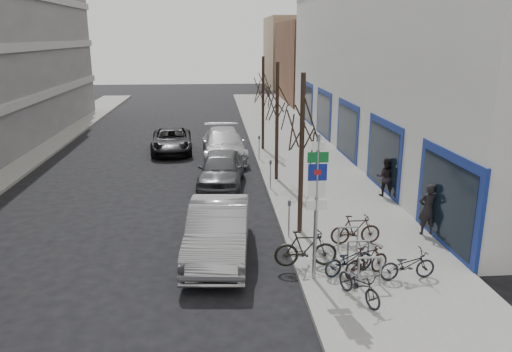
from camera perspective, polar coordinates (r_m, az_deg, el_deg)
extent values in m
plane|color=black|center=(14.00, -3.33, -12.50)|extent=(120.00, 120.00, 0.00)
cube|color=slate|center=(23.75, 6.89, -0.37)|extent=(5.00, 70.00, 0.15)
cube|color=#B7B7B2|center=(33.21, 27.03, 11.28)|extent=(20.00, 32.00, 10.00)
cube|color=brown|center=(54.04, 9.60, 12.75)|extent=(12.00, 14.00, 8.00)
cube|color=#937A5B|center=(68.75, 6.91, 13.86)|extent=(13.00, 12.00, 9.00)
cylinder|color=gray|center=(13.40, 6.86, -4.09)|extent=(0.10, 0.10, 4.20)
cube|color=white|center=(12.87, 7.15, 3.43)|extent=(0.35, 0.03, 0.22)
cube|color=#0C5926|center=(12.94, 7.10, 2.13)|extent=(0.55, 0.03, 0.28)
cube|color=navy|center=(13.04, 7.05, 0.42)|extent=(0.50, 0.03, 0.45)
cube|color=maroon|center=(13.03, 7.05, 0.41)|extent=(0.18, 0.02, 0.14)
cube|color=white|center=(13.16, 6.98, -1.47)|extent=(0.45, 0.03, 0.45)
cube|color=white|center=(13.30, 6.92, -3.32)|extent=(0.55, 0.03, 0.28)
cylinder|color=gray|center=(13.81, 11.62, -10.67)|extent=(0.06, 0.06, 0.80)
cylinder|color=gray|center=(13.99, 14.02, -10.47)|extent=(0.06, 0.06, 0.80)
cylinder|color=gray|center=(13.73, 12.93, -9.07)|extent=(0.60, 0.06, 0.06)
cylinder|color=gray|center=(14.77, 10.43, -8.80)|extent=(0.06, 0.06, 0.80)
cylinder|color=gray|center=(14.93, 12.68, -8.65)|extent=(0.06, 0.06, 0.80)
cylinder|color=gray|center=(14.69, 11.65, -7.30)|extent=(0.60, 0.06, 0.06)
cylinder|color=gray|center=(15.74, 9.40, -7.16)|extent=(0.06, 0.06, 0.80)
cylinder|color=gray|center=(15.89, 11.51, -7.04)|extent=(0.06, 0.06, 0.80)
cylinder|color=gray|center=(15.66, 10.53, -5.75)|extent=(0.60, 0.06, 0.06)
cylinder|color=black|center=(16.54, 5.21, 2.15)|extent=(0.16, 0.16, 5.50)
cylinder|color=black|center=(22.84, 2.41, 5.98)|extent=(0.16, 0.16, 5.50)
cylinder|color=black|center=(29.23, 0.81, 8.13)|extent=(0.16, 0.16, 5.50)
cylinder|color=gray|center=(16.61, 3.80, -5.17)|extent=(0.05, 0.05, 1.10)
cube|color=#3F3F44|center=(16.39, 3.84, -3.11)|extent=(0.10, 0.08, 0.18)
cylinder|color=gray|center=(21.79, 1.66, -0.03)|extent=(0.05, 0.05, 1.10)
cube|color=#3F3F44|center=(21.62, 1.68, 1.58)|extent=(0.10, 0.08, 0.18)
cylinder|color=gray|center=(27.09, 0.36, 3.12)|extent=(0.05, 0.05, 1.10)
cube|color=#3F3F44|center=(26.96, 0.36, 4.43)|extent=(0.10, 0.08, 0.18)
imported|color=black|center=(13.09, 11.76, -11.78)|extent=(1.08, 1.67, 0.98)
imported|color=black|center=(14.34, 12.54, -9.42)|extent=(1.58, 1.03, 0.93)
imported|color=black|center=(14.37, 10.57, -9.16)|extent=(1.65, 0.99, 0.97)
imported|color=black|center=(14.60, 5.71, -8.21)|extent=(1.86, 0.60, 1.12)
imported|color=black|center=(14.44, 16.95, -9.44)|extent=(1.65, 0.64, 0.98)
imported|color=black|center=(16.35, 11.30, -6.00)|extent=(1.65, 0.52, 1.00)
imported|color=#959599|center=(15.44, -4.34, -6.26)|extent=(2.21, 5.26, 1.69)
imported|color=#454649|center=(22.57, -3.99, 0.80)|extent=(2.40, 4.95, 1.63)
imported|color=#B0B0B5|center=(27.66, -3.70, 3.63)|extent=(2.53, 5.79, 1.66)
imported|color=black|center=(29.76, -9.61, 4.03)|extent=(2.59, 5.09, 1.38)
imported|color=black|center=(17.63, 19.05, -3.62)|extent=(0.66, 0.44, 1.77)
imported|color=black|center=(21.40, 14.57, -0.08)|extent=(0.71, 0.60, 1.64)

